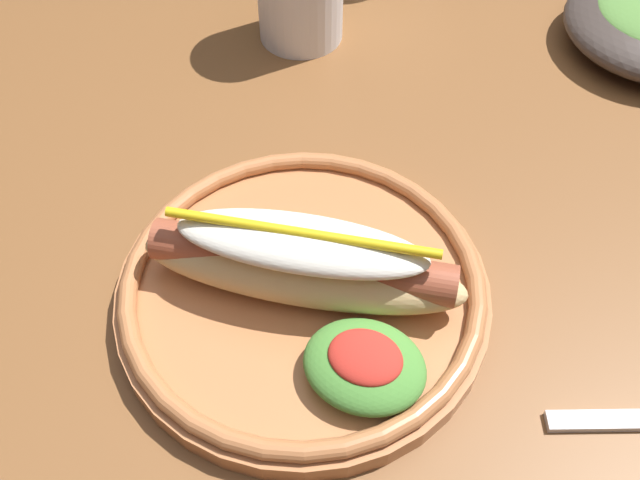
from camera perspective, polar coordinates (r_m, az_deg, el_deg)
The scene contains 2 objects.
dining_table at distance 0.57m, azimuth 7.30°, elevation -6.93°, with size 1.31×1.08×0.74m.
hot_dog_plate at distance 0.45m, azimuth -1.14°, elevation -3.72°, with size 0.24×0.24×0.08m.
Camera 1 is at (0.04, -0.30, 1.13)m, focal length 40.23 mm.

